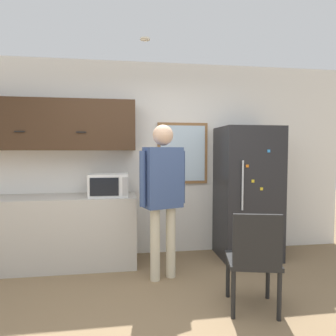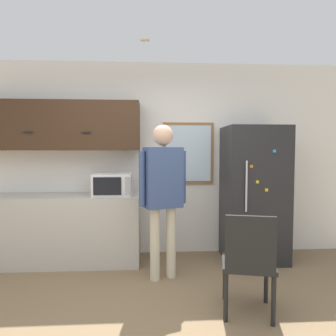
% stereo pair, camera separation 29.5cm
% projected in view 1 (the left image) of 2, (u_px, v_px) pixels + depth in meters
% --- Properties ---
extents(back_wall, '(6.00, 0.06, 2.70)m').
position_uv_depth(back_wall, '(144.00, 159.00, 4.25)').
color(back_wall, white).
rests_on(back_wall, ground_plane).
extents(counter, '(2.07, 0.63, 0.89)m').
position_uv_depth(counter, '(54.00, 231.00, 3.79)').
color(counter, '#BCB7AD').
rests_on(counter, ground_plane).
extents(upper_cabinets, '(2.07, 0.38, 0.65)m').
position_uv_depth(upper_cabinets, '(54.00, 125.00, 3.85)').
color(upper_cabinets, '#3D2819').
extents(microwave, '(0.49, 0.39, 0.28)m').
position_uv_depth(microwave, '(109.00, 185.00, 3.81)').
color(microwave, white).
rests_on(microwave, counter).
extents(person, '(0.54, 0.34, 1.76)m').
position_uv_depth(person, '(163.00, 185.00, 3.38)').
color(person, beige).
rests_on(person, ground_plane).
extents(refrigerator, '(0.79, 0.70, 1.79)m').
position_uv_depth(refrigerator, '(247.00, 192.00, 4.11)').
color(refrigerator, '#232326').
rests_on(refrigerator, ground_plane).
extents(chair, '(0.54, 0.54, 0.93)m').
position_uv_depth(chair, '(254.00, 257.00, 2.69)').
color(chair, black).
rests_on(chair, ground_plane).
extents(window, '(0.72, 0.05, 0.87)m').
position_uv_depth(window, '(183.00, 153.00, 4.28)').
color(window, olive).
extents(ceiling_light, '(0.11, 0.11, 0.01)m').
position_uv_depth(ceiling_light, '(145.00, 39.00, 3.24)').
color(ceiling_light, white).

